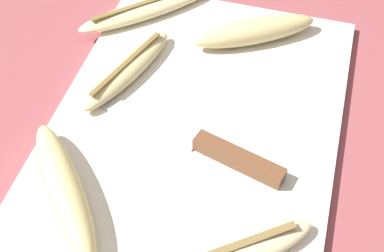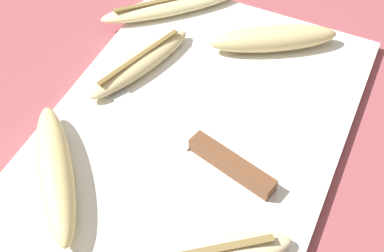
{
  "view_description": "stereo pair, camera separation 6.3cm",
  "coord_description": "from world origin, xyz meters",
  "px_view_note": "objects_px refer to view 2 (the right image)",
  "views": [
    {
      "loc": [
        -0.38,
        -0.11,
        0.51
      ],
      "look_at": [
        0.0,
        0.0,
        0.02
      ],
      "focal_mm": 50.0,
      "sensor_mm": 36.0,
      "label": 1
    },
    {
      "loc": [
        -0.36,
        -0.17,
        0.51
      ],
      "look_at": [
        0.0,
        0.0,
        0.02
      ],
      "focal_mm": 50.0,
      "sensor_mm": 36.0,
      "label": 2
    }
  ],
  "objects_px": {
    "knife": "(214,154)",
    "banana_golden_short": "(55,172)",
    "banana_soft_right": "(170,6)",
    "banana_mellow_near": "(140,63)",
    "banana_spotted_left": "(273,39)"
  },
  "relations": [
    {
      "from": "banana_spotted_left",
      "to": "banana_mellow_near",
      "type": "height_order",
      "value": "banana_spotted_left"
    },
    {
      "from": "knife",
      "to": "banana_soft_right",
      "type": "bearing_deg",
      "value": 52.25
    },
    {
      "from": "knife",
      "to": "banana_golden_short",
      "type": "xyz_separation_m",
      "value": [
        -0.1,
        0.14,
        0.01
      ]
    },
    {
      "from": "banana_spotted_left",
      "to": "banana_soft_right",
      "type": "distance_m",
      "value": 0.16
    },
    {
      "from": "banana_soft_right",
      "to": "banana_mellow_near",
      "type": "height_order",
      "value": "same"
    },
    {
      "from": "knife",
      "to": "banana_golden_short",
      "type": "height_order",
      "value": "banana_golden_short"
    },
    {
      "from": "knife",
      "to": "banana_golden_short",
      "type": "bearing_deg",
      "value": 140.63
    },
    {
      "from": "banana_soft_right",
      "to": "banana_golden_short",
      "type": "height_order",
      "value": "banana_golden_short"
    },
    {
      "from": "knife",
      "to": "banana_mellow_near",
      "type": "distance_m",
      "value": 0.17
    },
    {
      "from": "knife",
      "to": "banana_spotted_left",
      "type": "height_order",
      "value": "banana_spotted_left"
    },
    {
      "from": "banana_soft_right",
      "to": "banana_golden_short",
      "type": "relative_size",
      "value": 1.04
    },
    {
      "from": "banana_spotted_left",
      "to": "banana_golden_short",
      "type": "relative_size",
      "value": 1.0
    },
    {
      "from": "banana_soft_right",
      "to": "banana_mellow_near",
      "type": "xyz_separation_m",
      "value": [
        -0.12,
        -0.02,
        0.0
      ]
    },
    {
      "from": "banana_spotted_left",
      "to": "banana_soft_right",
      "type": "xyz_separation_m",
      "value": [
        0.01,
        0.16,
        -0.01
      ]
    },
    {
      "from": "banana_spotted_left",
      "to": "banana_mellow_near",
      "type": "relative_size",
      "value": 0.98
    }
  ]
}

